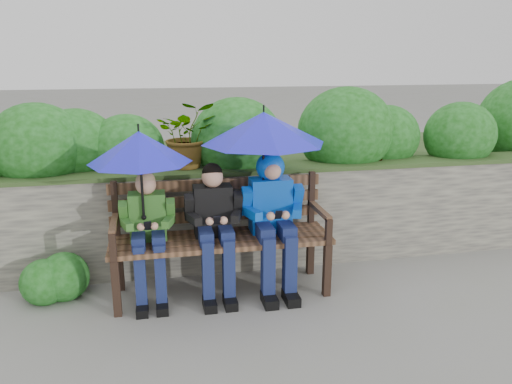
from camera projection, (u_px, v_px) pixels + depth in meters
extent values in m
plane|color=slate|center=(258.00, 296.00, 4.50)|extent=(60.00, 60.00, 0.00)
cube|color=#5A5751|center=(243.00, 218.00, 5.08)|extent=(8.00, 0.40, 1.00)
cube|color=#2F441A|center=(243.00, 169.00, 4.94)|extent=(8.00, 0.42, 0.04)
cube|color=#2F441A|center=(226.00, 190.00, 6.22)|extent=(8.00, 2.00, 0.96)
ellipsoid|color=#144A0E|center=(77.00, 146.00, 4.90)|extent=(0.81, 0.65, 0.73)
ellipsoid|color=#144A0E|center=(127.00, 147.00, 4.94)|extent=(0.73, 0.59, 0.66)
ellipsoid|color=#144A0E|center=(237.00, 139.00, 5.07)|extent=(0.93, 0.75, 0.84)
ellipsoid|color=#144A0E|center=(346.00, 131.00, 5.33)|extent=(1.05, 0.84, 0.95)
ellipsoid|color=#144A0E|center=(385.00, 137.00, 5.50)|extent=(0.78, 0.62, 0.70)
ellipsoid|color=#144A0E|center=(460.00, 135.00, 5.52)|extent=(0.82, 0.66, 0.74)
ellipsoid|color=#144A0E|center=(38.00, 146.00, 4.71)|extent=(0.91, 0.73, 0.82)
sphere|color=#C494B0|center=(51.00, 161.00, 4.65)|extent=(0.14, 0.14, 0.14)
sphere|color=#C494B0|center=(248.00, 153.00, 5.01)|extent=(0.14, 0.14, 0.14)
imported|color=#144A0E|center=(188.00, 135.00, 4.85)|extent=(0.58, 0.51, 0.65)
imported|color=#144A0E|center=(374.00, 134.00, 5.24)|extent=(0.30, 0.30, 0.53)
sphere|color=#144A0E|center=(64.00, 277.00, 4.45)|extent=(0.44, 0.44, 0.44)
sphere|color=#144A0E|center=(44.00, 282.00, 4.38)|extent=(0.41, 0.41, 0.41)
cube|color=black|center=(116.00, 289.00, 4.10)|extent=(0.07, 0.07, 0.49)
cube|color=black|center=(120.00, 265.00, 4.57)|extent=(0.07, 0.07, 0.49)
cube|color=black|center=(327.00, 270.00, 4.46)|extent=(0.07, 0.07, 0.49)
cube|color=black|center=(310.00, 250.00, 4.92)|extent=(0.07, 0.07, 0.49)
cube|color=#46301E|center=(225.00, 249.00, 4.25)|extent=(1.96, 0.11, 0.04)
cube|color=#46301E|center=(223.00, 243.00, 4.38)|extent=(1.96, 0.11, 0.04)
cube|color=#46301E|center=(220.00, 237.00, 4.51)|extent=(1.96, 0.11, 0.04)
cube|color=#46301E|center=(218.00, 232.00, 4.65)|extent=(1.96, 0.11, 0.04)
cube|color=black|center=(116.00, 211.00, 4.45)|extent=(0.05, 0.05, 0.54)
cube|color=#46301E|center=(114.00, 224.00, 4.21)|extent=(0.05, 0.51, 0.04)
cube|color=black|center=(113.00, 248.00, 4.01)|extent=(0.05, 0.05, 0.24)
cube|color=black|center=(311.00, 199.00, 4.80)|extent=(0.05, 0.05, 0.54)
cube|color=#46301E|center=(320.00, 211.00, 4.56)|extent=(0.05, 0.51, 0.04)
cube|color=black|center=(329.00, 232.00, 4.36)|extent=(0.05, 0.05, 0.24)
cube|color=#46301E|center=(217.00, 216.00, 4.67)|extent=(1.96, 0.04, 0.10)
cube|color=#46301E|center=(217.00, 200.00, 4.63)|extent=(1.96, 0.04, 0.10)
cube|color=#46301E|center=(217.00, 184.00, 4.59)|extent=(1.96, 0.04, 0.10)
cube|color=#2F6D1F|center=(148.00, 216.00, 4.35)|extent=(0.31, 0.18, 0.42)
sphere|color=tan|center=(146.00, 185.00, 4.26)|extent=(0.17, 0.17, 0.17)
sphere|color=tan|center=(146.00, 181.00, 4.26)|extent=(0.17, 0.17, 0.17)
cube|color=#151941|center=(139.00, 240.00, 4.24)|extent=(0.11, 0.29, 0.11)
cube|color=#151941|center=(141.00, 279.00, 4.18)|extent=(0.09, 0.10, 0.59)
cube|color=black|center=(142.00, 309.00, 4.19)|extent=(0.10, 0.20, 0.07)
cube|color=#151941|center=(159.00, 238.00, 4.27)|extent=(0.11, 0.29, 0.11)
cube|color=#151941|center=(161.00, 277.00, 4.21)|extent=(0.09, 0.10, 0.59)
cube|color=black|center=(162.00, 307.00, 4.23)|extent=(0.10, 0.20, 0.07)
cube|color=#2F6D1F|center=(124.00, 213.00, 4.26)|extent=(0.07, 0.17, 0.24)
cube|color=#2F6D1F|center=(127.00, 225.00, 4.16)|extent=(0.12, 0.19, 0.06)
sphere|color=tan|center=(141.00, 227.00, 4.11)|extent=(0.06, 0.06, 0.06)
cube|color=#2F6D1F|center=(171.00, 210.00, 4.33)|extent=(0.07, 0.17, 0.24)
cube|color=#2F6D1F|center=(168.00, 222.00, 4.23)|extent=(0.12, 0.19, 0.06)
sphere|color=tan|center=(154.00, 226.00, 4.13)|extent=(0.06, 0.06, 0.06)
cube|color=black|center=(148.00, 226.00, 4.11)|extent=(0.06, 0.07, 0.09)
cube|color=black|center=(213.00, 210.00, 4.46)|extent=(0.34, 0.20, 0.46)
sphere|color=tan|center=(212.00, 177.00, 4.36)|extent=(0.19, 0.19, 0.19)
sphere|color=black|center=(212.00, 173.00, 4.36)|extent=(0.18, 0.18, 0.18)
cube|color=#151941|center=(205.00, 235.00, 4.34)|extent=(0.12, 0.32, 0.12)
cube|color=#151941|center=(208.00, 274.00, 4.26)|extent=(0.10, 0.11, 0.59)
cube|color=black|center=(210.00, 304.00, 4.28)|extent=(0.11, 0.22, 0.08)
cube|color=#151941|center=(226.00, 234.00, 4.37)|extent=(0.12, 0.32, 0.12)
cube|color=#151941|center=(229.00, 272.00, 4.30)|extent=(0.10, 0.11, 0.59)
cube|color=black|center=(230.00, 302.00, 4.31)|extent=(0.11, 0.22, 0.08)
cube|color=black|center=(189.00, 207.00, 4.35)|extent=(0.08, 0.18, 0.25)
cube|color=black|center=(194.00, 219.00, 4.26)|extent=(0.13, 0.21, 0.07)
sphere|color=tan|center=(210.00, 221.00, 4.20)|extent=(0.07, 0.07, 0.07)
cube|color=black|center=(237.00, 204.00, 4.44)|extent=(0.08, 0.18, 0.25)
cube|color=black|center=(236.00, 216.00, 4.33)|extent=(0.13, 0.21, 0.07)
sphere|color=tan|center=(224.00, 220.00, 4.22)|extent=(0.07, 0.07, 0.07)
cube|color=black|center=(217.00, 220.00, 4.20)|extent=(0.06, 0.07, 0.09)
cube|color=blue|center=(270.00, 205.00, 4.55)|extent=(0.37, 0.22, 0.50)
sphere|color=tan|center=(271.00, 169.00, 4.45)|extent=(0.21, 0.21, 0.21)
sphere|color=blue|center=(270.00, 167.00, 4.47)|extent=(0.26, 0.26, 0.26)
sphere|color=tan|center=(272.00, 171.00, 4.40)|extent=(0.15, 0.15, 0.15)
cube|color=#151941|center=(264.00, 231.00, 4.42)|extent=(0.13, 0.35, 0.13)
cube|color=#151941|center=(268.00, 270.00, 4.34)|extent=(0.11, 0.12, 0.60)
cube|color=black|center=(270.00, 300.00, 4.34)|extent=(0.12, 0.24, 0.09)
cube|color=#151941|center=(285.00, 229.00, 4.46)|extent=(0.13, 0.35, 0.13)
cube|color=#151941|center=(290.00, 268.00, 4.37)|extent=(0.11, 0.12, 0.60)
cube|color=black|center=(291.00, 298.00, 4.38)|extent=(0.12, 0.24, 0.09)
cube|color=blue|center=(246.00, 201.00, 4.44)|extent=(0.09, 0.20, 0.28)
cube|color=blue|center=(253.00, 214.00, 4.33)|extent=(0.14, 0.23, 0.08)
sphere|color=tan|center=(271.00, 216.00, 4.27)|extent=(0.08, 0.08, 0.08)
cube|color=blue|center=(297.00, 198.00, 4.53)|extent=(0.09, 0.20, 0.28)
cube|color=blue|center=(297.00, 211.00, 4.41)|extent=(0.14, 0.23, 0.08)
sphere|color=tan|center=(285.00, 215.00, 4.29)|extent=(0.08, 0.08, 0.08)
cube|color=black|center=(278.00, 215.00, 4.27)|extent=(0.06, 0.07, 0.09)
cone|color=#1A1CD4|center=(139.00, 147.00, 4.07)|extent=(0.86, 0.86, 0.26)
cylinder|color=black|center=(138.00, 127.00, 4.03)|extent=(0.02, 0.02, 0.06)
cylinder|color=black|center=(142.00, 183.00, 4.15)|extent=(0.02, 0.02, 0.60)
sphere|color=black|center=(144.00, 217.00, 4.23)|extent=(0.04, 0.04, 0.04)
cone|color=#1A1CD4|center=(264.00, 128.00, 4.31)|extent=(1.10, 1.10, 0.27)
cylinder|color=black|center=(264.00, 108.00, 4.27)|extent=(0.02, 0.02, 0.06)
cylinder|color=black|center=(263.00, 167.00, 4.41)|extent=(0.02, 0.02, 0.70)
sphere|color=black|center=(263.00, 205.00, 4.50)|extent=(0.04, 0.04, 0.04)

